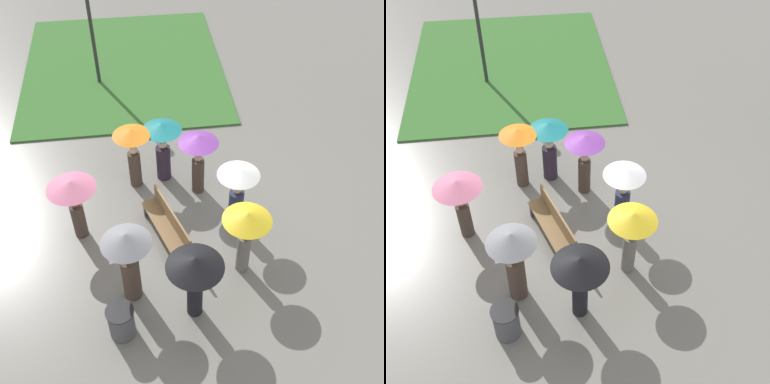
% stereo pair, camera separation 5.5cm
% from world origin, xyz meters
% --- Properties ---
extents(ground_plane, '(90.00, 90.00, 0.00)m').
position_xyz_m(ground_plane, '(0.00, 0.00, 0.00)').
color(ground_plane, slate).
extents(lawn_patch_near, '(7.91, 6.97, 0.06)m').
position_xyz_m(lawn_patch_near, '(-7.38, -1.51, 0.03)').
color(lawn_patch_near, '#386B2D').
rests_on(lawn_patch_near, ground_plane).
extents(park_bench, '(2.03, 1.04, 0.90)m').
position_xyz_m(park_bench, '(0.80, -0.69, 0.48)').
color(park_bench, brown).
rests_on(park_bench, ground_plane).
extents(lamp_post, '(0.32, 0.32, 4.13)m').
position_xyz_m(lamp_post, '(-6.42, -2.37, 2.68)').
color(lamp_post, '#2D2D30').
rests_on(lamp_post, ground_plane).
extents(trash_bin, '(0.57, 0.57, 0.83)m').
position_xyz_m(trash_bin, '(3.19, -1.86, 0.42)').
color(trash_bin, '#4C4C51').
rests_on(trash_bin, ground_plane).
extents(crowd_person_white, '(0.98, 0.98, 1.91)m').
position_xyz_m(crowd_person_white, '(0.57, 0.97, 1.31)').
color(crowd_person_white, '#282D47').
rests_on(crowd_person_white, ground_plane).
extents(crowd_person_grey, '(1.03, 1.03, 2.00)m').
position_xyz_m(crowd_person_grey, '(2.27, -1.61, 1.35)').
color(crowd_person_grey, '#47382D').
rests_on(crowd_person_grey, ground_plane).
extents(crowd_person_teal, '(1.02, 1.02, 1.80)m').
position_xyz_m(crowd_person_teal, '(-1.41, -0.60, 1.21)').
color(crowd_person_teal, '#2D2333').
rests_on(crowd_person_teal, ground_plane).
extents(crowd_person_purple, '(1.01, 1.01, 1.83)m').
position_xyz_m(crowd_person_purple, '(-0.76, 0.25, 1.32)').
color(crowd_person_purple, '#47382D').
rests_on(crowd_person_purple, ground_plane).
extents(crowd_person_black, '(1.15, 1.15, 1.82)m').
position_xyz_m(crowd_person_black, '(2.87, -0.34, 1.40)').
color(crowd_person_black, black).
rests_on(crowd_person_black, ground_plane).
extents(crowd_person_pink, '(1.12, 1.12, 1.76)m').
position_xyz_m(crowd_person_pink, '(0.38, -2.77, 1.32)').
color(crowd_person_pink, '#47382D').
rests_on(crowd_person_pink, ground_plane).
extents(crowd_person_yellow, '(1.05, 1.05, 1.83)m').
position_xyz_m(crowd_person_yellow, '(1.89, 0.88, 1.37)').
color(crowd_person_yellow, slate).
rests_on(crowd_person_yellow, ground_plane).
extents(crowd_person_orange, '(0.96, 0.96, 1.83)m').
position_xyz_m(crowd_person_orange, '(-1.22, -1.36, 1.25)').
color(crowd_person_orange, '#47382D').
rests_on(crowd_person_orange, ground_plane).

